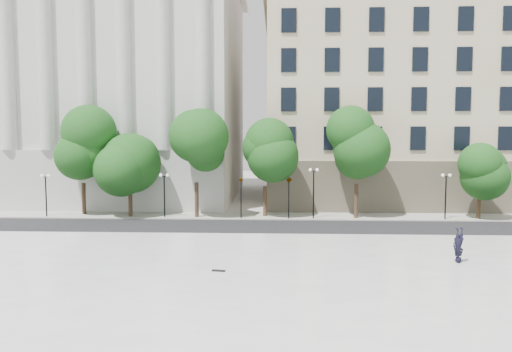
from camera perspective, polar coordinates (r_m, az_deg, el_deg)
The scene contains 12 objects.
ground at distance 22.43m, azimuth -5.44°, elevation -14.75°, with size 160.00×160.00×0.00m, color #B6B4AB.
plaza at distance 25.18m, azimuth -4.49°, elevation -11.99°, with size 44.00×22.00×0.45m, color white.
street at distance 39.75m, azimuth -1.90°, elevation -6.04°, with size 60.00×8.00×0.02m, color black.
far_sidewalk at distance 45.64m, azimuth -1.33°, elevation -4.56°, with size 60.00×4.00×0.12m, color #ADABA0.
building_west at distance 62.98m, azimuth -16.31°, elevation 9.54°, with size 31.50×27.65×25.60m.
building_east at distance 62.34m, azimuth 18.45°, elevation 7.93°, with size 36.00×26.15×23.00m.
traffic_light_west at distance 43.52m, azimuth -1.73°, elevation -0.30°, with size 0.80×1.59×4.13m.
traffic_light_east at distance 43.41m, azimuth 3.78°, elevation -0.12°, with size 1.09×1.94×4.27m.
person_lying at distance 29.90m, azimuth 22.10°, elevation -8.66°, with size 0.70×0.46×1.93m, color black.
skateboard at distance 26.19m, azimuth -4.30°, elevation -10.74°, with size 0.70×0.18×0.07m, color black.
street_trees at distance 44.47m, azimuth -3.42°, elevation 1.97°, with size 39.39×5.54×8.14m.
lamp_posts at distance 43.88m, azimuth -1.50°, elevation -1.23°, with size 36.20×0.28×4.53m.
Camera 1 is at (2.93, -20.93, 7.51)m, focal length 35.00 mm.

